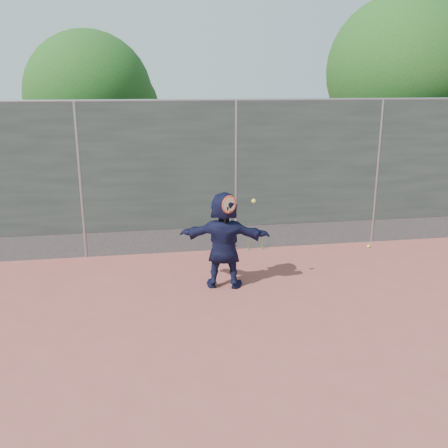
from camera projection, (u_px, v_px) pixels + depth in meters
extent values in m
plane|color=#9E4C42|center=(281.00, 328.00, 7.01)|extent=(80.00, 80.00, 0.00)
imported|color=#131636|center=(224.00, 240.00, 8.24)|extent=(1.59, 0.82, 1.63)
sphere|color=yellow|center=(368.00, 246.00, 10.39)|extent=(0.07, 0.07, 0.07)
cube|color=#38423D|center=(236.00, 165.00, 9.85)|extent=(20.00, 0.04, 2.50)
cube|color=slate|center=(235.00, 237.00, 10.26)|extent=(20.00, 0.03, 0.50)
cylinder|color=gray|center=(236.00, 100.00, 9.51)|extent=(20.00, 0.05, 0.05)
cylinder|color=gray|center=(80.00, 182.00, 9.45)|extent=(0.06, 0.06, 3.00)
cylinder|color=gray|center=(236.00, 177.00, 9.92)|extent=(0.06, 0.06, 3.00)
cylinder|color=gray|center=(377.00, 173.00, 10.39)|extent=(0.06, 0.06, 3.00)
torus|color=#EF4816|center=(229.00, 204.00, 7.88)|extent=(0.26, 0.17, 0.29)
cylinder|color=beige|center=(229.00, 204.00, 7.88)|extent=(0.22, 0.13, 0.25)
cylinder|color=black|center=(226.00, 216.00, 7.95)|extent=(0.09, 0.13, 0.33)
sphere|color=yellow|center=(254.00, 201.00, 7.98)|extent=(0.07, 0.07, 0.07)
cylinder|color=#382314|center=(392.00, 164.00, 12.77)|extent=(0.28, 0.28, 2.60)
sphere|color=#23561C|center=(401.00, 71.00, 12.14)|extent=(3.60, 3.60, 3.60)
sphere|color=#23561C|center=(422.00, 86.00, 12.54)|extent=(2.52, 2.52, 2.52)
cylinder|color=#382314|center=(95.00, 175.00, 12.40)|extent=(0.28, 0.28, 2.20)
sphere|color=#23561C|center=(89.00, 95.00, 11.87)|extent=(3.00, 3.00, 3.00)
sphere|color=#23561C|center=(116.00, 107.00, 12.24)|extent=(2.10, 2.10, 2.10)
cone|color=#387226|center=(248.00, 244.00, 10.22)|extent=(0.03, 0.03, 0.26)
cone|color=#387226|center=(262.00, 242.00, 10.28)|extent=(0.03, 0.03, 0.30)
cone|color=#387226|center=(232.00, 246.00, 10.15)|extent=(0.03, 0.03, 0.22)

